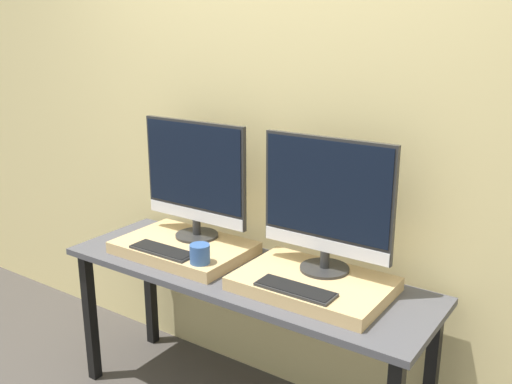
{
  "coord_description": "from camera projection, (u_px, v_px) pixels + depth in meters",
  "views": [
    {
      "loc": [
        1.37,
        -1.62,
        1.78
      ],
      "look_at": [
        0.0,
        0.38,
        1.07
      ],
      "focal_mm": 40.0,
      "sensor_mm": 36.0,
      "label": 1
    }
  ],
  "objects": [
    {
      "name": "wooden_riser_right",
      "position": [
        313.0,
        284.0,
        2.34
      ],
      "size": [
        0.62,
        0.42,
        0.06
      ],
      "color": "tan",
      "rests_on": "workbench"
    },
    {
      "name": "wooden_riser_left",
      "position": [
        184.0,
        248.0,
        2.72
      ],
      "size": [
        0.62,
        0.42,
        0.06
      ],
      "color": "tan",
      "rests_on": "workbench"
    },
    {
      "name": "keyboard_right",
      "position": [
        295.0,
        289.0,
        2.22
      ],
      "size": [
        0.32,
        0.11,
        0.01
      ],
      "color": "#2D2D2D",
      "rests_on": "wooden_riser_right"
    },
    {
      "name": "keyboard_left",
      "position": [
        163.0,
        250.0,
        2.6
      ],
      "size": [
        0.32,
        0.11,
        0.01
      ],
      "color": "#2D2D2D",
      "rests_on": "wooden_riser_left"
    },
    {
      "name": "workbench",
      "position": [
        243.0,
        289.0,
        2.56
      ],
      "size": [
        1.73,
        0.55,
        0.73
      ],
      "color": "#47474C",
      "rests_on": "ground_plane"
    },
    {
      "name": "mug",
      "position": [
        200.0,
        254.0,
        2.47
      ],
      "size": [
        0.09,
        0.09,
        0.08
      ],
      "color": "#335693",
      "rests_on": "wooden_riser_left"
    },
    {
      "name": "monitor_left",
      "position": [
        195.0,
        177.0,
        2.71
      ],
      "size": [
        0.58,
        0.21,
        0.57
      ],
      "color": "#282828",
      "rests_on": "wooden_riser_left"
    },
    {
      "name": "monitor_right",
      "position": [
        327.0,
        201.0,
        2.32
      ],
      "size": [
        0.58,
        0.21,
        0.57
      ],
      "color": "#282828",
      "rests_on": "wooden_riser_right"
    },
    {
      "name": "wall_back",
      "position": [
        285.0,
        133.0,
        2.65
      ],
      "size": [
        8.0,
        0.04,
        2.6
      ],
      "color": "#DBC684",
      "rests_on": "ground_plane"
    }
  ]
}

